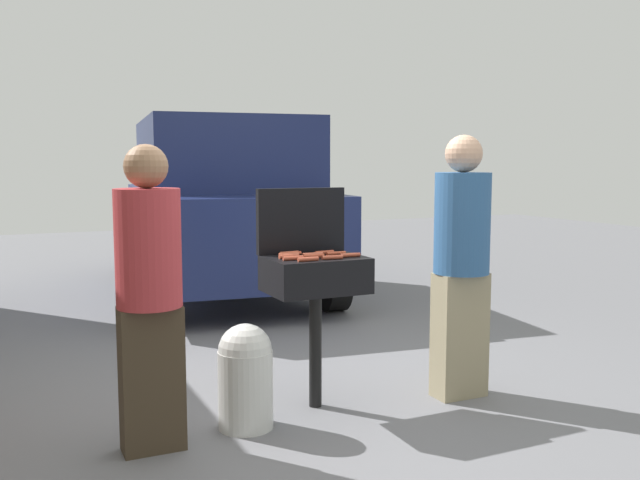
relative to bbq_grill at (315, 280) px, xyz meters
name	(u,v)px	position (x,y,z in m)	size (l,w,h in m)	color
ground_plane	(308,399)	(0.01, 0.14, -0.81)	(24.00, 24.00, 0.00)	slate
bbq_grill	(315,280)	(0.00, 0.00, 0.00)	(0.60, 0.44, 0.96)	black
grill_lid_open	(301,221)	(0.00, 0.22, 0.36)	(0.60, 0.05, 0.42)	black
hot_dog_0	(313,254)	(-0.01, 0.02, 0.16)	(0.03, 0.03, 0.13)	#C6593D
hot_dog_1	(292,254)	(-0.12, 0.11, 0.16)	(0.03, 0.03, 0.13)	#AD4228
hot_dog_2	(308,259)	(-0.12, -0.16, 0.16)	(0.03, 0.03, 0.13)	#B74C33
hot_dog_3	(289,256)	(-0.17, 0.01, 0.16)	(0.03, 0.03, 0.13)	#B74C33
hot_dog_4	(289,255)	(-0.15, 0.08, 0.16)	(0.03, 0.03, 0.13)	#C6593D
hot_dog_5	(289,253)	(-0.12, 0.14, 0.16)	(0.03, 0.03, 0.13)	#C6593D
hot_dog_6	(324,253)	(0.10, 0.07, 0.16)	(0.03, 0.03, 0.13)	#AD4228
hot_dog_7	(350,255)	(0.19, -0.10, 0.16)	(0.03, 0.03, 0.13)	#B74C33
hot_dog_8	(314,256)	(-0.03, -0.05, 0.16)	(0.03, 0.03, 0.13)	#AD4228
hot_dog_9	(332,257)	(0.05, -0.14, 0.16)	(0.03, 0.03, 0.13)	#B74C33
hot_dog_10	(293,258)	(-0.18, -0.08, 0.16)	(0.03, 0.03, 0.13)	#B74C33
hot_dog_11	(336,254)	(0.15, 0.00, 0.16)	(0.03, 0.03, 0.13)	#AD4228
propane_tank	(245,374)	(-0.52, -0.15, -0.49)	(0.32, 0.32, 0.62)	silver
person_left	(149,287)	(-1.07, -0.24, 0.08)	(0.34, 0.34, 1.64)	#3F3323
person_right	(461,257)	(0.94, -0.22, 0.12)	(0.36, 0.36, 1.72)	gray
parked_minivan	(221,206)	(0.63, 4.08, 0.21)	(2.45, 4.59, 2.02)	navy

